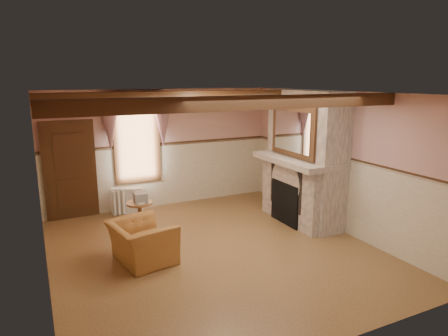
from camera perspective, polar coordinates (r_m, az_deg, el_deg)
name	(u,v)px	position (r m, az deg, el deg)	size (l,w,h in m)	color
floor	(214,250)	(7.37, -1.44, -11.64)	(5.50, 6.00, 0.01)	brown
ceiling	(213,93)	(6.72, -1.57, 10.67)	(5.50, 6.00, 0.01)	silver
wall_back	(162,148)	(9.67, -8.86, 2.79)	(5.50, 0.02, 2.80)	tan
wall_front	(329,234)	(4.48, 14.76, -9.14)	(5.50, 0.02, 2.80)	tan
wall_left	(40,195)	(6.34, -24.82, -3.47)	(0.02, 6.00, 2.80)	tan
wall_right	(337,161)	(8.40, 15.85, 0.97)	(0.02, 6.00, 2.80)	tan
wainscot	(214,211)	(7.10, -1.47, -6.11)	(5.50, 6.00, 1.50)	beige
chair_rail	(214,169)	(6.89, -1.51, -0.19)	(5.50, 6.00, 0.08)	black
firebox	(288,203)	(8.64, 9.08, -4.91)	(0.20, 0.95, 0.90)	black
armchair	(142,242)	(6.96, -11.66, -10.33)	(1.06, 0.92, 0.69)	#9E662D
side_table	(140,215)	(8.49, -11.91, -6.59)	(0.53, 0.53, 0.55)	brown
book_stack	(140,197)	(8.40, -11.85, -4.10)	(0.26, 0.32, 0.20)	#B7AD8C
radiator	(127,201)	(9.41, -13.69, -4.59)	(0.70, 0.18, 0.60)	silver
bowl	(297,155)	(8.60, 10.34, 1.91)	(0.32, 0.32, 0.08)	brown
mantel_clock	(285,149)	(8.94, 8.70, 2.77)	(0.14, 0.24, 0.20)	black
oil_lamp	(292,149)	(8.72, 9.68, 2.75)	(0.11, 0.11, 0.28)	gold
candle_red	(322,160)	(7.95, 13.87, 1.16)	(0.06, 0.06, 0.16)	maroon
jar_yellow	(313,158)	(8.16, 12.64, 1.38)	(0.06, 0.06, 0.12)	yellow
fireplace	(306,157)	(8.65, 11.61, 1.52)	(0.85, 2.00, 2.80)	gray
mantel	(299,160)	(8.55, 10.64, 1.16)	(1.05, 2.05, 0.12)	gray
overmantel_mirror	(293,132)	(8.34, 9.78, 5.16)	(0.06, 1.44, 1.04)	silver
door	(70,172)	(9.30, -21.13, -0.51)	(1.10, 0.10, 2.10)	black
window	(137,140)	(9.45, -12.35, 3.95)	(1.06, 0.08, 2.02)	white
window_drapes	(137,114)	(9.29, -12.39, 7.54)	(1.30, 0.14, 1.40)	gray
ceiling_beam_front	(248,103)	(5.66, 3.51, 9.27)	(5.50, 0.18, 0.20)	black
ceiling_beam_back	(187,96)	(7.84, -5.24, 10.17)	(5.50, 0.18, 0.20)	black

